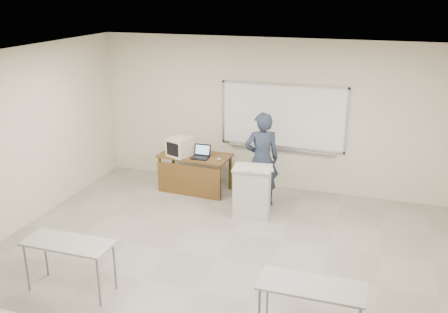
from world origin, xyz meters
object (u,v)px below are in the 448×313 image
(laptop, at_px, (201,155))
(mouse, at_px, (219,159))
(presenter, at_px, (262,159))
(crt_monitor, at_px, (181,147))
(podium, at_px, (252,192))
(whiteboard, at_px, (283,117))
(keyboard, at_px, (259,170))
(instructor_desk, at_px, (193,167))

(laptop, distance_m, mouse, 0.38)
(presenter, bearing_deg, crt_monitor, -28.20)
(podium, distance_m, laptop, 1.43)
(whiteboard, height_order, keyboard, whiteboard)
(whiteboard, relative_size, presenter, 1.39)
(whiteboard, distance_m, podium, 1.80)
(whiteboard, relative_size, instructor_desk, 1.77)
(whiteboard, height_order, podium, whiteboard)
(whiteboard, height_order, instructor_desk, whiteboard)
(instructor_desk, xyz_separation_m, laptop, (0.18, -0.01, 0.27))
(laptop, bearing_deg, keyboard, -30.99)
(podium, bearing_deg, presenter, 80.61)
(instructor_desk, distance_m, keyboard, 1.79)
(podium, bearing_deg, instructor_desk, 146.96)
(keyboard, bearing_deg, crt_monitor, 138.52)
(crt_monitor, bearing_deg, presenter, 15.87)
(mouse, bearing_deg, whiteboard, 36.76)
(instructor_desk, relative_size, podium, 1.51)
(keyboard, bearing_deg, podium, 123.80)
(crt_monitor, relative_size, keyboard, 0.91)
(laptop, xyz_separation_m, keyboard, (1.37, -0.80, 0.13))
(crt_monitor, xyz_separation_m, mouse, (0.80, -0.02, -0.16))
(instructor_desk, distance_m, crt_monitor, 0.46)
(whiteboard, height_order, mouse, whiteboard)
(laptop, height_order, presenter, presenter)
(laptop, relative_size, presenter, 0.18)
(crt_monitor, distance_m, keyboard, 1.96)
(keyboard, bearing_deg, mouse, 124.52)
(mouse, height_order, presenter, presenter)
(instructor_desk, height_order, podium, podium)
(instructor_desk, xyz_separation_m, keyboard, (1.54, -0.81, 0.40))
(laptop, height_order, mouse, laptop)
(instructor_desk, height_order, keyboard, keyboard)
(keyboard, bearing_deg, whiteboard, 70.35)
(podium, bearing_deg, whiteboard, 75.22)
(whiteboard, distance_m, presenter, 1.10)
(keyboard, bearing_deg, laptop, 132.23)
(instructor_desk, bearing_deg, keyboard, -24.42)
(keyboard, xyz_separation_m, presenter, (-0.12, 0.68, -0.05))
(whiteboard, xyz_separation_m, laptop, (-1.42, -0.79, -0.67))
(crt_monitor, bearing_deg, laptop, 19.98)
(crt_monitor, distance_m, presenter, 1.67)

